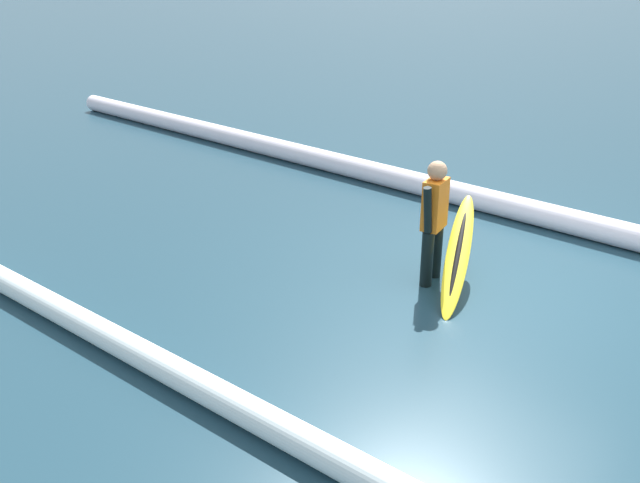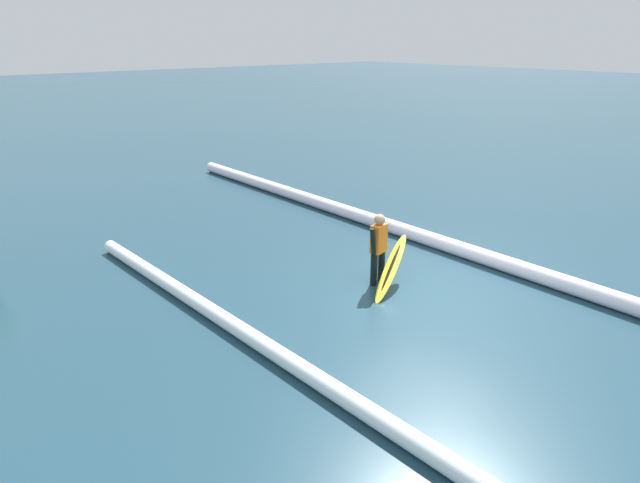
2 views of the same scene
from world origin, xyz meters
name	(u,v)px [view 2 (image 2 of 2)]	position (x,y,z in m)	size (l,w,h in m)	color
ground_plane	(425,288)	(0.00, 0.00, 0.00)	(153.47, 153.47, 0.00)	#1F3F4E
surfer	(379,245)	(0.81, 0.54, 0.81)	(0.26, 0.57, 1.46)	black
surfboard	(391,267)	(0.50, 0.48, 0.42)	(0.93, 1.63, 0.88)	yellow
wave_crest_foreground	(431,240)	(1.37, -1.90, 0.17)	(0.35, 0.35, 20.31)	white
wave_crest_midground	(360,407)	(-1.90, 3.70, 0.14)	(0.27, 0.27, 15.84)	white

